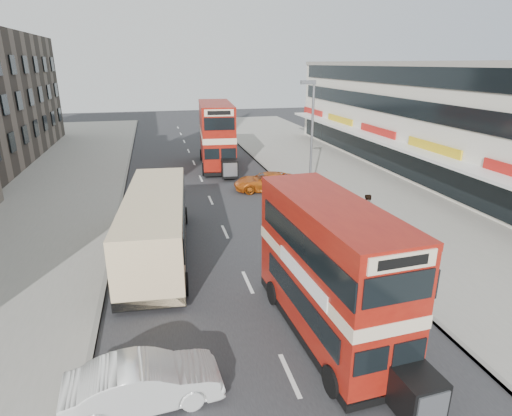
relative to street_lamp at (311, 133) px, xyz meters
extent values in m
cube|color=#28282B|center=(-6.52, 2.00, -4.78)|extent=(12.00, 90.00, 0.01)
cube|color=gray|center=(5.48, 2.00, -4.71)|extent=(12.00, 90.00, 0.15)
cube|color=gray|center=(-18.52, 2.00, -4.71)|extent=(12.00, 90.00, 0.15)
cube|color=gray|center=(-12.62, 2.00, -4.71)|extent=(0.20, 90.00, 0.16)
cube|color=gray|center=(-0.42, 2.00, -4.71)|extent=(0.20, 90.00, 0.16)
cube|color=beige|center=(13.48, 4.00, -0.28)|extent=(8.00, 46.00, 9.00)
cube|color=black|center=(9.43, 4.00, -3.18)|extent=(0.10, 44.00, 2.40)
cube|color=gray|center=(13.48, 4.00, 4.32)|extent=(8.20, 46.20, 0.40)
cube|color=white|center=(8.58, 4.00, -1.78)|extent=(1.80, 44.00, 0.20)
cylinder|color=slate|center=(0.08, 0.00, -0.78)|extent=(0.16, 0.16, 8.00)
cube|color=slate|center=(-0.32, 0.00, 3.22)|extent=(1.00, 0.20, 0.25)
cube|color=black|center=(-4.62, -14.16, -4.46)|extent=(2.82, 7.61, 0.33)
cube|color=maroon|center=(-4.62, -14.16, -3.34)|extent=(2.80, 7.61, 2.06)
cube|color=beige|center=(-4.62, -14.16, -2.17)|extent=(2.85, 7.65, 0.42)
cube|color=maroon|center=(-4.62, -14.16, -1.05)|extent=(2.80, 7.61, 1.96)
cube|color=maroon|center=(-4.62, -14.16, 0.01)|extent=(2.82, 7.63, 0.23)
cube|color=black|center=(-3.76, -18.41, -3.94)|extent=(1.19, 1.19, 1.22)
cube|color=black|center=(-4.52, 12.08, -4.40)|extent=(3.50, 9.01, 0.39)
cube|color=maroon|center=(-4.52, 12.08, -3.08)|extent=(3.48, 9.01, 2.42)
cube|color=beige|center=(-4.52, 12.08, -1.70)|extent=(3.52, 9.05, 0.50)
cube|color=maroon|center=(-4.52, 12.08, -0.38)|extent=(3.48, 9.01, 2.31)
cube|color=maroon|center=(-4.52, 12.08, 0.86)|extent=(3.50, 9.03, 0.28)
cube|color=black|center=(-4.26, 6.98, -3.79)|extent=(1.43, 1.43, 1.43)
cube|color=black|center=(-10.28, -6.14, -4.34)|extent=(3.63, 11.19, 0.44)
cube|color=beige|center=(-10.28, -6.14, -3.08)|extent=(3.61, 11.19, 2.86)
imported|color=silver|center=(-10.84, -16.10, -4.07)|extent=(4.42, 1.84, 1.42)
imported|color=#AA1111|center=(-1.91, -4.19, -4.17)|extent=(4.38, 2.06, 1.23)
imported|color=#CC5D14|center=(-2.07, 3.44, -4.10)|extent=(5.11, 2.77, 1.36)
imported|color=gray|center=(1.47, -5.48, -3.64)|extent=(0.82, 0.65, 1.98)
imported|color=gray|center=(-1.73, -0.40, -4.37)|extent=(0.75, 1.64, 0.83)
imported|color=black|center=(-1.73, -0.40, -3.50)|extent=(0.73, 0.53, 1.86)
camera|label=1|loc=(-10.02, -26.03, 4.38)|focal=29.43mm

